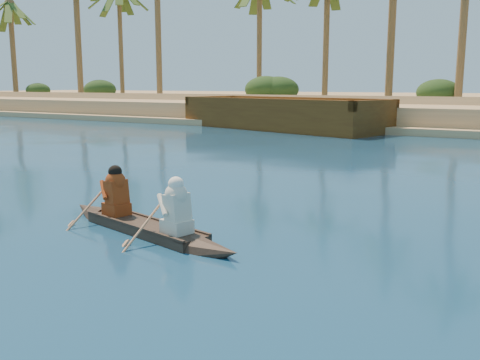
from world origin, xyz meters
The scene contains 5 objects.
sandy_embankment centered at (0.00, 46.89, 0.53)m, with size 150.00×51.00×1.50m.
palm_grove centered at (0.00, 35.00, 8.00)m, with size 110.00×14.00×16.00m, color #3A531D, non-canonical shape.
shrub_cluster centered at (0.00, 31.50, 1.20)m, with size 100.00×6.00×2.40m, color #1D3011, non-canonical shape.
canoe centered at (5.66, 2.47, 0.23)m, with size 4.42×1.60×1.21m.
barge_mid centered at (-1.92, 22.80, 0.71)m, with size 12.79×7.03×2.03m.
Camera 1 is at (11.50, -4.19, 2.46)m, focal length 40.00 mm.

